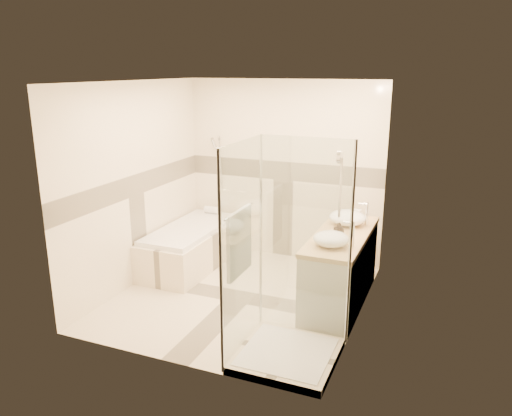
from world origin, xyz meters
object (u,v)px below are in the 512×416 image
at_px(bathtub, 191,244).
at_px(vessel_sink_near, 347,218).
at_px(vessel_sink_far, 331,239).
at_px(vanity, 340,269).
at_px(shower_enclosure, 279,305).
at_px(amenity_bottle_a, 338,230).
at_px(amenity_bottle_b, 339,229).

height_order(bathtub, vessel_sink_near, vessel_sink_near).
bearing_deg(vessel_sink_near, vessel_sink_far, -90.00).
xyz_separation_m(vanity, vessel_sink_near, (-0.02, 0.35, 0.51)).
bearing_deg(bathtub, vessel_sink_near, 0.00).
distance_m(shower_enclosure, amenity_bottle_a, 1.25).
relative_size(bathtub, vessel_sink_near, 3.92).
xyz_separation_m(shower_enclosure, amenity_bottle_b, (0.27, 1.21, 0.41)).
xyz_separation_m(amenity_bottle_a, amenity_bottle_b, (0.00, 0.07, -0.01)).
bearing_deg(amenity_bottle_a, vessel_sink_near, 90.00).
xyz_separation_m(shower_enclosure, vessel_sink_far, (0.27, 0.83, 0.42)).
height_order(bathtub, shower_enclosure, shower_enclosure).
height_order(vanity, vessel_sink_near, vessel_sink_near).
height_order(vessel_sink_far, amenity_bottle_b, vessel_sink_far).
bearing_deg(vessel_sink_near, amenity_bottle_b, -90.00).
bearing_deg(amenity_bottle_a, amenity_bottle_b, 90.00).
bearing_deg(bathtub, vanity, -9.25).
distance_m(vessel_sink_far, amenity_bottle_b, 0.38).
bearing_deg(bathtub, amenity_bottle_a, -12.65).
bearing_deg(vessel_sink_near, amenity_bottle_a, -90.00).
distance_m(shower_enclosure, vessel_sink_near, 1.70).
bearing_deg(vanity, vessel_sink_near, 93.27).
distance_m(vessel_sink_far, amenity_bottle_a, 0.31).
bearing_deg(vessel_sink_near, bathtub, -180.00).
bearing_deg(vanity, bathtub, 170.75).
xyz_separation_m(vanity, amenity_bottle_b, (-0.02, -0.06, 0.49)).
height_order(amenity_bottle_a, amenity_bottle_b, amenity_bottle_a).
height_order(shower_enclosure, vessel_sink_near, shower_enclosure).
bearing_deg(amenity_bottle_b, shower_enclosure, -102.70).
xyz_separation_m(vessel_sink_near, vessel_sink_far, (0.00, -0.79, -0.01)).
xyz_separation_m(bathtub, amenity_bottle_b, (2.13, -0.41, 0.61)).
bearing_deg(vessel_sink_near, shower_enclosure, -99.55).
bearing_deg(shower_enclosure, vanity, 77.03).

